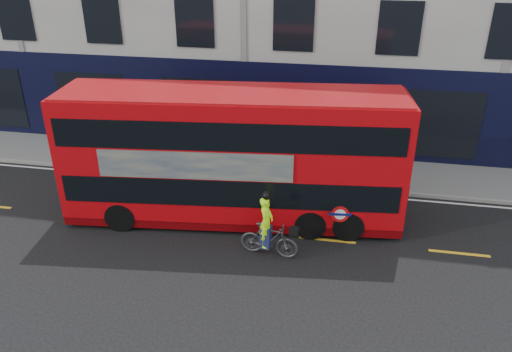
# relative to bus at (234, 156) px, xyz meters

# --- Properties ---
(ground) EXTENTS (120.00, 120.00, 0.00)m
(ground) POSITION_rel_bus_xyz_m (-0.81, -2.39, -2.26)
(ground) COLOR black
(ground) RESTS_ON ground
(pavement) EXTENTS (60.00, 3.00, 0.12)m
(pavement) POSITION_rel_bus_xyz_m (-0.81, 4.11, -2.20)
(pavement) COLOR slate
(pavement) RESTS_ON ground
(kerb) EXTENTS (60.00, 0.12, 0.13)m
(kerb) POSITION_rel_bus_xyz_m (-0.81, 2.61, -2.19)
(kerb) COLOR gray
(kerb) RESTS_ON ground
(road_edge_line) EXTENTS (58.00, 0.10, 0.01)m
(road_edge_line) POSITION_rel_bus_xyz_m (-0.81, 2.31, -2.25)
(road_edge_line) COLOR silver
(road_edge_line) RESTS_ON ground
(lane_dashes) EXTENTS (58.00, 0.12, 0.01)m
(lane_dashes) POSITION_rel_bus_xyz_m (-0.81, -0.89, -2.25)
(lane_dashes) COLOR gold
(lane_dashes) RESTS_ON ground
(bus) EXTENTS (11.11, 3.59, 4.40)m
(bus) POSITION_rel_bus_xyz_m (0.00, 0.00, 0.00)
(bus) COLOR #BE070D
(bus) RESTS_ON ground
(cyclist) EXTENTS (1.84, 0.72, 2.14)m
(cyclist) POSITION_rel_bus_xyz_m (1.48, -2.01, -1.54)
(cyclist) COLOR #434547
(cyclist) RESTS_ON ground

